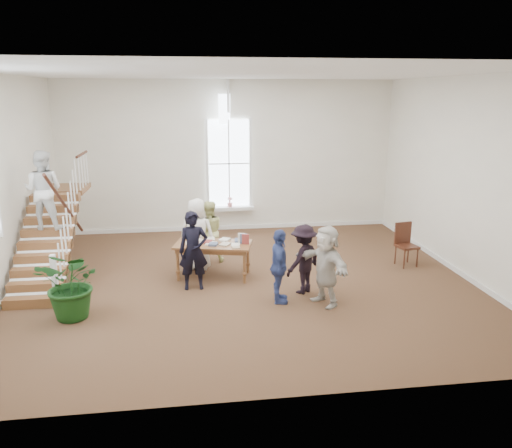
{
  "coord_description": "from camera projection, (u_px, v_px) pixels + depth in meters",
  "views": [
    {
      "loc": [
        -1.21,
        -10.48,
        4.1
      ],
      "look_at": [
        0.27,
        0.4,
        1.21
      ],
      "focal_mm": 35.0,
      "sensor_mm": 36.0,
      "label": 1
    }
  ],
  "objects": [
    {
      "name": "side_chair",
      "position": [
        405.0,
        241.0,
        12.18
      ],
      "size": [
        0.54,
        0.54,
        1.05
      ],
      "rotation": [
        0.0,
        0.0,
        0.2
      ],
      "color": "#3B1A10",
      "rests_on": "ground"
    },
    {
      "name": "ground",
      "position": [
        246.0,
        281.0,
        11.24
      ],
      "size": [
        10.0,
        10.0,
        0.0
      ],
      "primitive_type": "plane",
      "color": "#4C2D1E",
      "rests_on": "ground"
    },
    {
      "name": "woman_cluster_a",
      "position": [
        279.0,
        266.0,
        9.91
      ],
      "size": [
        0.49,
        0.93,
        1.52
      ],
      "primitive_type": "imported",
      "rotation": [
        0.0,
        0.0,
        1.44
      ],
      "color": "navy",
      "rests_on": "ground"
    },
    {
      "name": "woman_cluster_b",
      "position": [
        303.0,
        259.0,
        10.43
      ],
      "size": [
        1.09,
        1.03,
        1.48
      ],
      "primitive_type": "imported",
      "rotation": [
        0.0,
        0.0,
        3.83
      ],
      "color": "black",
      "rests_on": "ground"
    },
    {
      "name": "woman_cluster_c",
      "position": [
        326.0,
        265.0,
        9.83
      ],
      "size": [
        1.05,
        1.57,
        1.62
      ],
      "primitive_type": "imported",
      "rotation": [
        0.0,
        0.0,
        5.13
      ],
      "color": "beige",
      "rests_on": "ground"
    },
    {
      "name": "room_shell",
      "position": [
        230.0,
        217.0,
        15.35
      ],
      "size": [
        10.49,
        10.0,
        10.0
      ],
      "color": "white",
      "rests_on": "ground"
    },
    {
      "name": "library_table",
      "position": [
        213.0,
        247.0,
        11.33
      ],
      "size": [
        1.86,
        1.23,
        0.86
      ],
      "rotation": [
        0.0,
        0.0,
        -0.23
      ],
      "color": "brown",
      "rests_on": "ground"
    },
    {
      "name": "staircase",
      "position": [
        47.0,
        209.0,
        10.98
      ],
      "size": [
        1.1,
        4.1,
        2.92
      ],
      "color": "brown",
      "rests_on": "ground"
    },
    {
      "name": "elderly_woman",
      "position": [
        197.0,
        234.0,
        11.81
      ],
      "size": [
        0.95,
        0.73,
        1.72
      ],
      "primitive_type": "imported",
      "rotation": [
        0.0,
        0.0,
        2.91
      ],
      "color": "silver",
      "rests_on": "ground"
    },
    {
      "name": "floor_plant",
      "position": [
        73.0,
        284.0,
        9.23
      ],
      "size": [
        1.53,
        1.44,
        1.36
      ],
      "primitive_type": "imported",
      "rotation": [
        0.0,
        0.0,
        -0.38
      ],
      "color": "#133A12",
      "rests_on": "ground"
    },
    {
      "name": "police_officer",
      "position": [
        193.0,
        251.0,
        10.61
      ],
      "size": [
        0.63,
        0.43,
        1.71
      ],
      "primitive_type": "imported",
      "rotation": [
        0.0,
        0.0,
        0.03
      ],
      "color": "black",
      "rests_on": "ground"
    },
    {
      "name": "person_yellow",
      "position": [
        209.0,
        232.0,
        12.36
      ],
      "size": [
        0.82,
        0.67,
        1.55
      ],
      "primitive_type": "imported",
      "rotation": [
        0.0,
        0.0,
        3.26
      ],
      "color": "#D7D686",
      "rests_on": "ground"
    }
  ]
}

